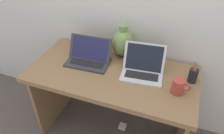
% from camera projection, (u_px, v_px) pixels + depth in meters
% --- Properties ---
extents(ground_plane, '(6.00, 6.00, 0.00)m').
position_uv_depth(ground_plane, '(112.00, 131.00, 2.13)').
color(ground_plane, '#564C47').
extents(desk, '(1.31, 0.64, 0.75)m').
position_uv_depth(desk, '(112.00, 88.00, 1.79)').
color(desk, olive).
rests_on(desk, ground).
extents(laptop_left, '(0.36, 0.23, 0.20)m').
position_uv_depth(laptop_left, '(89.00, 56.00, 1.77)').
color(laptop_left, '#333338').
rests_on(laptop_left, desk).
extents(laptop_right, '(0.33, 0.27, 0.22)m').
position_uv_depth(laptop_right, '(143.00, 67.00, 1.64)').
color(laptop_right, silver).
rests_on(laptop_right, desk).
extents(green_vase, '(0.19, 0.19, 0.28)m').
position_uv_depth(green_vase, '(123.00, 43.00, 1.80)').
color(green_vase, '#75934C').
rests_on(green_vase, desk).
extents(coffee_mug, '(0.13, 0.09, 0.11)m').
position_uv_depth(coffee_mug, '(178.00, 86.00, 1.47)').
color(coffee_mug, '#B23D33').
rests_on(coffee_mug, desk).
extents(pen_cup, '(0.06, 0.06, 0.19)m').
position_uv_depth(pen_cup, '(193.00, 75.00, 1.56)').
color(pen_cup, black).
rests_on(pen_cup, desk).
extents(power_brick, '(0.07, 0.07, 0.03)m').
position_uv_depth(power_brick, '(123.00, 126.00, 2.16)').
color(power_brick, white).
rests_on(power_brick, ground).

